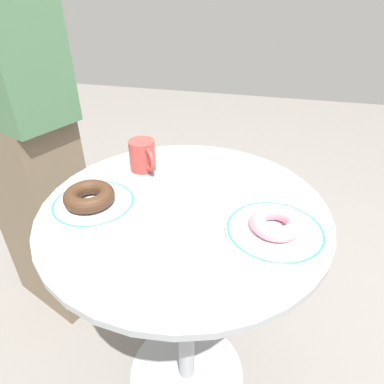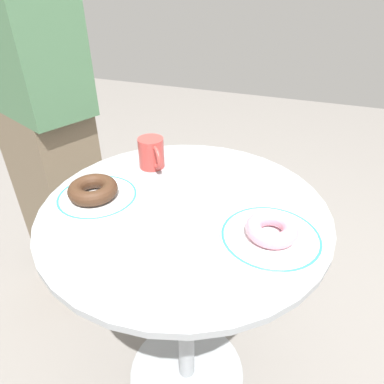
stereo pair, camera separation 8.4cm
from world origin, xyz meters
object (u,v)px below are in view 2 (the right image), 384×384
at_px(donut_chocolate, 93,190).
at_px(paper_napkin, 141,259).
at_px(donut_pink_frosted, 272,229).
at_px(coffee_mug, 152,153).
at_px(plate_right, 271,237).
at_px(cafe_table, 185,280).
at_px(person_figure, 39,112).
at_px(plate_left, 98,197).

xyz_separation_m(donut_chocolate, paper_napkin, (0.22, -0.16, -0.03)).
distance_m(donut_chocolate, donut_pink_frosted, 0.46).
relative_size(donut_pink_frosted, coffee_mug, 1.17).
bearing_deg(plate_right, cafe_table, 166.86).
xyz_separation_m(coffee_mug, person_figure, (-0.50, 0.11, 0.03)).
bearing_deg(coffee_mug, person_figure, 167.54).
bearing_deg(donut_pink_frosted, paper_napkin, -147.00).
xyz_separation_m(plate_left, person_figure, (-0.44, 0.32, 0.07)).
distance_m(plate_right, paper_napkin, 0.29).
xyz_separation_m(cafe_table, paper_napkin, (-0.01, -0.21, 0.27)).
relative_size(donut_chocolate, paper_napkin, 1.07).
height_order(paper_napkin, person_figure, person_figure).
bearing_deg(plate_right, donut_pink_frosted, 0.00).
xyz_separation_m(plate_left, donut_pink_frosted, (0.45, -0.01, 0.02)).
distance_m(plate_left, donut_pink_frosted, 0.45).
height_order(cafe_table, donut_chocolate, donut_chocolate).
xyz_separation_m(paper_napkin, person_figure, (-0.65, 0.48, 0.07)).
bearing_deg(plate_right, paper_napkin, -147.00).
height_order(donut_chocolate, coffee_mug, coffee_mug).
xyz_separation_m(plate_left, plate_right, (0.45, -0.01, 0.00)).
relative_size(paper_napkin, coffee_mug, 1.19).
relative_size(plate_right, donut_chocolate, 1.77).
distance_m(plate_left, donut_chocolate, 0.03).
bearing_deg(paper_napkin, plate_right, 33.00).
relative_size(cafe_table, person_figure, 0.45).
height_order(donut_pink_frosted, person_figure, person_figure).
bearing_deg(plate_right, plate_left, 179.14).
relative_size(donut_pink_frosted, person_figure, 0.07).
distance_m(donut_pink_frosted, coffee_mug, 0.45).
distance_m(plate_left, plate_right, 0.45).
xyz_separation_m(plate_left, donut_chocolate, (-0.01, -0.01, 0.03)).
bearing_deg(coffee_mug, donut_chocolate, -107.10).
bearing_deg(plate_left, coffee_mug, 73.75).
xyz_separation_m(donut_chocolate, donut_pink_frosted, (0.46, -0.00, -0.00)).
bearing_deg(cafe_table, plate_right, -13.14).
relative_size(donut_chocolate, coffee_mug, 1.28).
bearing_deg(donut_chocolate, person_figure, 143.33).
bearing_deg(donut_pink_frosted, person_figure, 160.02).
bearing_deg(plate_right, person_figure, 160.02).
bearing_deg(cafe_table, paper_napkin, -94.00).
distance_m(cafe_table, person_figure, 0.80).
xyz_separation_m(paper_napkin, coffee_mug, (-0.15, 0.37, 0.04)).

